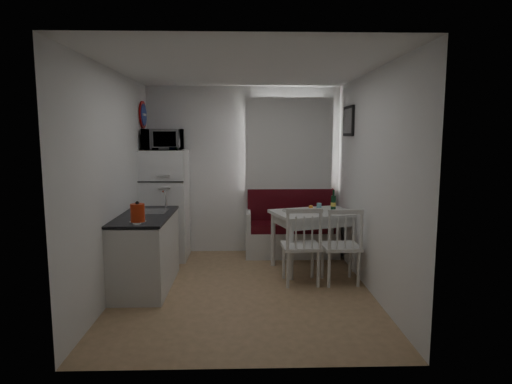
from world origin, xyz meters
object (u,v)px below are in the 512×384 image
dining_table (314,218)px  kettle (138,213)px  fridge (165,205)px  microwave (163,140)px  kitchen_counter (146,251)px  chair_left (302,238)px  chair_right (343,238)px  wine_bottle (333,200)px  bench (291,234)px

dining_table → kettle: bearing=-168.3°
fridge → microwave: (0.00, -0.05, 0.97)m
kitchen_counter → chair_left: kitchen_counter is taller
chair_right → wine_bottle: size_ratio=1.81×
kitchen_counter → chair_right: 2.41m
chair_left → kettle: (-1.86, -0.52, 0.41)m
chair_left → kettle: kettle is taller
bench → dining_table: bearing=-72.0°
kitchen_counter → wine_bottle: (2.45, 0.75, 0.50)m
fridge → microwave: 0.97m
dining_table → chair_right: size_ratio=2.42×
chair_left → microwave: size_ratio=0.95×
bench → wine_bottle: size_ratio=4.93×
chair_right → chair_left: bearing=177.1°
dining_table → kettle: size_ratio=5.21×
dining_table → wine_bottle: (0.29, 0.10, 0.24)m
kitchen_counter → kettle: kitchen_counter is taller
chair_right → fridge: bearing=149.1°
chair_left → microwave: bearing=144.5°
kettle → bench: bearing=45.2°
fridge → kettle: size_ratio=6.78×
chair_left → fridge: 2.28m
dining_table → chair_right: (0.25, -0.67, -0.12)m
chair_right → bench: bearing=106.1°
bench → kettle: (-1.88, -1.89, 0.68)m
bench → wine_bottle: bearing=-49.4°
dining_table → chair_left: bearing=-128.1°
kitchen_counter → fridge: (0.02, 1.24, 0.36)m
chair_left → chair_right: bearing=-2.7°
kitchen_counter → dining_table: (2.16, 0.65, 0.26)m
kitchen_counter → chair_left: bearing=-0.5°
chair_right → dining_table: bearing=107.4°
kitchen_counter → bench: (1.93, 1.36, -0.12)m
bench → chair_left: size_ratio=2.68×
bench → dining_table: size_ratio=1.13×
dining_table → chair_right: bearing=-87.3°
bench → fridge: (-1.91, -0.11, 0.48)m
kitchen_counter → bench: bearing=35.1°
bench → fridge: size_ratio=0.87×
chair_left → fridge: (-1.89, 1.26, 0.21)m
kitchen_counter → microwave: 1.79m
kitchen_counter → dining_table: bearing=16.8°
chair_right → wine_bottle: wine_bottle is taller
bench → chair_right: 1.48m
chair_right → fridge: size_ratio=0.32×
kitchen_counter → fridge: bearing=89.1°
fridge → microwave: microwave is taller
fridge → microwave: size_ratio=2.94×
kettle → fridge: bearing=91.0°
dining_table → kitchen_counter: bearing=179.1°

